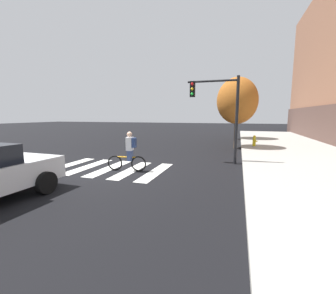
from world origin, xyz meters
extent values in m
plane|color=black|center=(0.00, 0.00, 0.00)|extent=(120.00, 120.00, 0.00)
cube|color=silver|center=(-2.43, 0.00, 0.01)|extent=(0.55, 3.24, 0.01)
cube|color=silver|center=(-1.32, 0.00, 0.01)|extent=(0.55, 3.24, 0.01)
cube|color=silver|center=(-0.21, 0.00, 0.01)|extent=(0.55, 3.24, 0.01)
cube|color=silver|center=(0.90, 0.00, 0.01)|extent=(0.55, 3.24, 0.01)
cube|color=silver|center=(2.01, 0.00, 0.01)|extent=(0.55, 3.24, 0.01)
cylinder|color=black|center=(-2.18, -3.35, 0.34)|extent=(0.27, 0.69, 0.68)
cylinder|color=black|center=(-0.26, -3.43, 0.34)|extent=(0.27, 0.69, 0.68)
torus|color=black|center=(1.28, -0.11, 0.33)|extent=(0.66, 0.16, 0.66)
torus|color=black|center=(0.24, -0.26, 0.33)|extent=(0.66, 0.16, 0.66)
cylinder|color=orange|center=(0.76, -0.19, 0.61)|extent=(0.89, 0.18, 0.05)
cylinder|color=orange|center=(0.91, -0.16, 0.68)|extent=(0.04, 0.04, 0.45)
cube|color=#384772|center=(0.91, -0.16, 0.73)|extent=(0.24, 0.31, 0.56)
cube|color=silver|center=(0.91, -0.16, 1.18)|extent=(0.29, 0.39, 0.56)
sphere|color=tan|center=(0.91, -0.16, 1.58)|extent=(0.22, 0.22, 0.22)
cube|color=navy|center=(1.09, -0.14, 1.23)|extent=(0.20, 0.30, 0.40)
cylinder|color=black|center=(5.15, 2.65, 2.10)|extent=(0.14, 0.14, 4.20)
cylinder|color=black|center=(3.95, 2.65, 4.00)|extent=(2.40, 0.10, 0.10)
cube|color=black|center=(2.99, 2.65, 3.65)|extent=(0.24, 0.20, 0.76)
sphere|color=red|center=(2.99, 2.54, 3.89)|extent=(0.14, 0.14, 0.14)
sphere|color=gold|center=(2.99, 2.54, 3.65)|extent=(0.14, 0.14, 0.14)
sphere|color=green|center=(2.99, 2.54, 3.41)|extent=(0.14, 0.14, 0.14)
cylinder|color=gold|center=(6.38, 8.65, 0.47)|extent=(0.22, 0.22, 0.65)
sphere|color=gold|center=(6.38, 8.65, 0.84)|extent=(0.18, 0.18, 0.18)
cylinder|color=gold|center=(6.54, 8.65, 0.51)|extent=(0.12, 0.09, 0.09)
cylinder|color=#4C3823|center=(5.09, 8.03, 1.13)|extent=(0.24, 0.24, 2.25)
ellipsoid|color=#A5591E|center=(5.09, 8.03, 3.38)|extent=(2.81, 2.81, 3.23)
cylinder|color=#4C3823|center=(5.07, 14.33, 1.30)|extent=(0.24, 0.24, 2.61)
ellipsoid|color=#386033|center=(5.07, 14.33, 3.90)|extent=(3.24, 3.24, 3.73)
camera|label=1|loc=(5.25, -8.55, 2.37)|focal=23.85mm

